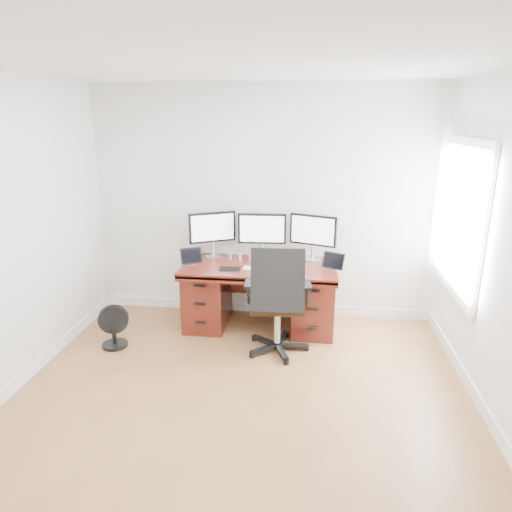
# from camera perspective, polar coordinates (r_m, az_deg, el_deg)

# --- Properties ---
(ground) EXTENTS (4.50, 4.50, 0.00)m
(ground) POSITION_cam_1_polar(r_m,az_deg,el_deg) (3.81, -2.93, -20.62)
(ground) COLOR brown
(ground) RESTS_ON ground
(back_wall) EXTENTS (4.00, 0.10, 2.70)m
(back_wall) POSITION_cam_1_polar(r_m,az_deg,el_deg) (5.34, 0.98, 6.44)
(back_wall) COLOR silver
(back_wall) RESTS_ON ground
(desk) EXTENTS (1.70, 0.80, 0.75)m
(desk) POSITION_cam_1_polar(r_m,az_deg,el_deg) (5.20, 0.44, -4.74)
(desk) COLOR #4D170F
(desk) RESTS_ON ground
(office_chair) EXTENTS (0.68, 0.65, 1.16)m
(office_chair) POSITION_cam_1_polar(r_m,az_deg,el_deg) (4.64, 2.68, -7.79)
(office_chair) COLOR black
(office_chair) RESTS_ON ground
(floor_fan) EXTENTS (0.31, 0.26, 0.45)m
(floor_fan) POSITION_cam_1_polar(r_m,az_deg,el_deg) (5.05, -17.41, -8.48)
(floor_fan) COLOR black
(floor_fan) RESTS_ON ground
(monitor_left) EXTENTS (0.50, 0.28, 0.53)m
(monitor_left) POSITION_cam_1_polar(r_m,az_deg,el_deg) (5.31, -5.48, 3.39)
(monitor_left) COLOR silver
(monitor_left) RESTS_ON desk
(monitor_center) EXTENTS (0.55, 0.15, 0.53)m
(monitor_center) POSITION_cam_1_polar(r_m,az_deg,el_deg) (5.22, 0.76, 3.23)
(monitor_center) COLOR silver
(monitor_center) RESTS_ON desk
(monitor_right) EXTENTS (0.53, 0.22, 0.53)m
(monitor_right) POSITION_cam_1_polar(r_m,az_deg,el_deg) (5.19, 7.14, 3.02)
(monitor_right) COLOR silver
(monitor_right) RESTS_ON desk
(tablet_left) EXTENTS (0.24, 0.17, 0.19)m
(tablet_left) POSITION_cam_1_polar(r_m,az_deg,el_deg) (5.12, -8.10, -0.12)
(tablet_left) COLOR silver
(tablet_left) RESTS_ON desk
(tablet_right) EXTENTS (0.24, 0.17, 0.19)m
(tablet_right) POSITION_cam_1_polar(r_m,az_deg,el_deg) (4.96, 9.64, -0.77)
(tablet_right) COLOR silver
(tablet_right) RESTS_ON desk
(keyboard) EXTENTS (0.29, 0.15, 0.01)m
(keyboard) POSITION_cam_1_polar(r_m,az_deg,el_deg) (4.93, 0.01, -1.57)
(keyboard) COLOR silver
(keyboard) RESTS_ON desk
(trackpad) EXTENTS (0.14, 0.14, 0.01)m
(trackpad) POSITION_cam_1_polar(r_m,az_deg,el_deg) (4.82, 3.38, -2.06)
(trackpad) COLOR silver
(trackpad) RESTS_ON desk
(drawing_tablet) EXTENTS (0.22, 0.14, 0.01)m
(drawing_tablet) POSITION_cam_1_polar(r_m,az_deg,el_deg) (4.93, -3.30, -1.63)
(drawing_tablet) COLOR black
(drawing_tablet) RESTS_ON desk
(phone) EXTENTS (0.15, 0.11, 0.01)m
(phone) POSITION_cam_1_polar(r_m,az_deg,el_deg) (5.04, -0.07, -1.18)
(phone) COLOR black
(phone) RESTS_ON desk
(figurine_blue) EXTENTS (0.03, 0.03, 0.08)m
(figurine_blue) POSITION_cam_1_polar(r_m,az_deg,el_deg) (5.23, -3.22, -0.06)
(figurine_blue) COLOR #4F7DD7
(figurine_blue) RESTS_ON desk
(figurine_orange) EXTENTS (0.03, 0.03, 0.08)m
(figurine_orange) POSITION_cam_1_polar(r_m,az_deg,el_deg) (5.21, -1.99, -0.11)
(figurine_orange) COLOR #EE9A5C
(figurine_orange) RESTS_ON desk
(figurine_pink) EXTENTS (0.03, 0.03, 0.08)m
(figurine_pink) POSITION_cam_1_polar(r_m,az_deg,el_deg) (5.20, -0.73, -0.15)
(figurine_pink) COLOR #DF618E
(figurine_pink) RESTS_ON desk
(figurine_brown) EXTENTS (0.03, 0.03, 0.08)m
(figurine_brown) POSITION_cam_1_polar(r_m,az_deg,el_deg) (5.17, 1.64, -0.24)
(figurine_brown) COLOR olive
(figurine_brown) RESTS_ON desk
(figurine_purple) EXTENTS (0.03, 0.03, 0.08)m
(figurine_purple) POSITION_cam_1_polar(r_m,az_deg,el_deg) (5.16, 3.50, -0.30)
(figurine_purple) COLOR #A47EE6
(figurine_purple) RESTS_ON desk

